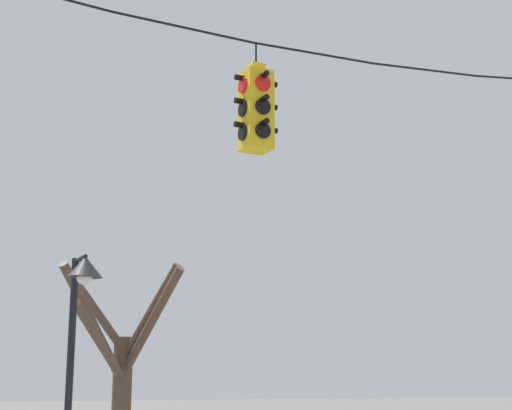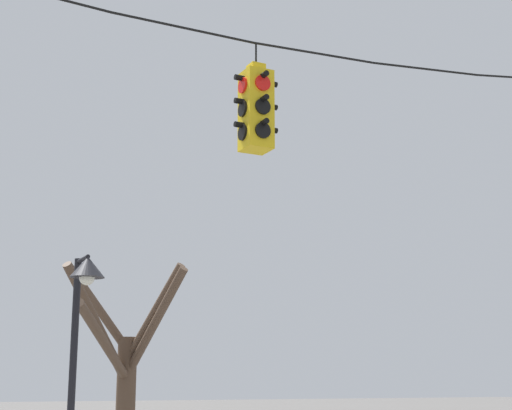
# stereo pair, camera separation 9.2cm
# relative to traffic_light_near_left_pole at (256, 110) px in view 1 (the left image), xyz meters

# --- Properties ---
(span_wire) EXTENTS (12.87, 0.03, 0.52)m
(span_wire) POSITION_rel_traffic_light_near_left_pole_xyz_m (-0.95, -0.00, 1.04)
(span_wire) COLOR black
(traffic_light_near_left_pole) EXTENTS (0.58, 0.58, 1.40)m
(traffic_light_near_left_pole) POSITION_rel_traffic_light_near_left_pole_xyz_m (0.00, 0.00, 0.00)
(traffic_light_near_left_pole) COLOR yellow
(street_lamp) EXTENTS (0.56, 0.96, 4.41)m
(street_lamp) POSITION_rel_traffic_light_near_left_pole_xyz_m (-0.94, 4.33, -2.16)
(street_lamp) COLOR black
(street_lamp) RESTS_ON ground_plane
(bare_tree) EXTENTS (2.74, 2.81, 5.05)m
(bare_tree) POSITION_rel_traffic_light_near_left_pole_xyz_m (1.17, 8.75, -3.08)
(bare_tree) COLOR brown
(bare_tree) RESTS_ON ground_plane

